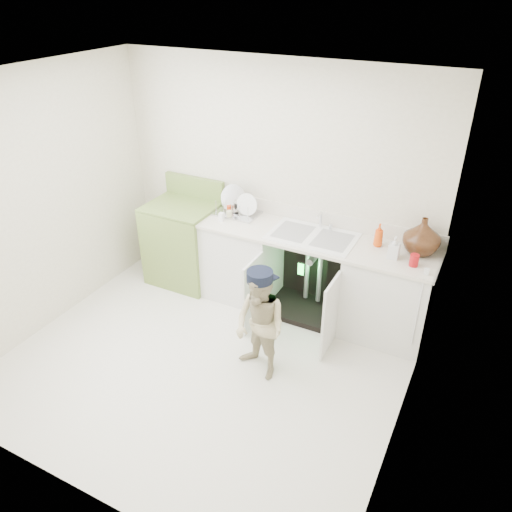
# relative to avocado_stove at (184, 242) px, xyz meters

# --- Properties ---
(ground) EXTENTS (3.50, 3.50, 0.00)m
(ground) POSITION_rel_avocado_stove_xyz_m (0.98, -1.18, -0.48)
(ground) COLOR silver
(ground) RESTS_ON ground
(room_shell) EXTENTS (6.00, 5.50, 1.26)m
(room_shell) POSITION_rel_avocado_stove_xyz_m (0.98, -1.18, 0.77)
(room_shell) COLOR beige
(room_shell) RESTS_ON ground
(counter_run) EXTENTS (2.44, 1.02, 1.25)m
(counter_run) POSITION_rel_avocado_stove_xyz_m (1.57, 0.03, -0.00)
(counter_run) COLOR silver
(counter_run) RESTS_ON ground
(avocado_stove) EXTENTS (0.75, 0.65, 1.17)m
(avocado_stove) POSITION_rel_avocado_stove_xyz_m (0.00, 0.00, 0.00)
(avocado_stove) COLOR olive
(avocado_stove) RESTS_ON ground
(repair_worker) EXTENTS (0.61, 1.00, 1.04)m
(repair_worker) POSITION_rel_avocado_stove_xyz_m (1.49, -1.04, 0.04)
(repair_worker) COLOR beige
(repair_worker) RESTS_ON ground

